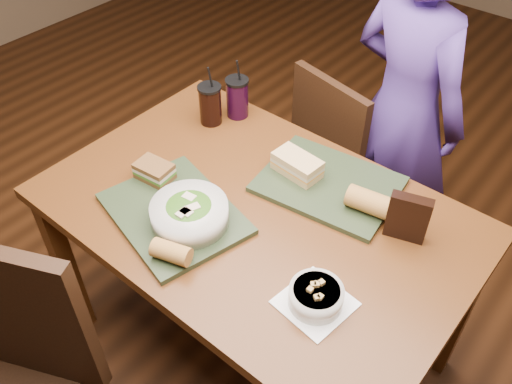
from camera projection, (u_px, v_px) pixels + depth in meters
ground at (256, 342)px, 2.16m from camera, size 6.00×6.00×0.00m
dining_table at (256, 229)px, 1.71m from camera, size 1.30×0.85×0.75m
chair_near at (1, 379)px, 1.46m from camera, size 0.57×0.59×0.99m
chair_far at (336, 153)px, 2.27m from camera, size 0.45×0.45×0.87m
diner at (404, 110)px, 2.09m from camera, size 0.59×0.45×1.45m
tray_near at (174, 213)px, 1.62m from camera, size 0.48×0.41×0.02m
tray_far at (328, 184)px, 1.72m from camera, size 0.46×0.37×0.02m
salad_bowl at (189, 212)px, 1.56m from camera, size 0.23×0.23×0.07m
soup_bowl at (316, 296)px, 1.37m from camera, size 0.19×0.19×0.07m
sandwich_near at (154, 171)px, 1.71m from camera, size 0.12×0.09×0.05m
sandwich_far at (297, 165)px, 1.73m from camera, size 0.16×0.10×0.06m
baguette_near at (171, 252)px, 1.46m from camera, size 0.12×0.09×0.05m
baguette_far at (370, 202)px, 1.60m from camera, size 0.15×0.09×0.07m
cup_cola at (210, 104)px, 1.93m from camera, size 0.08×0.08×0.23m
cup_berry at (237, 97)px, 1.96m from camera, size 0.09×0.09×0.23m
chip_bag at (408, 218)px, 1.52m from camera, size 0.12×0.07×0.15m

